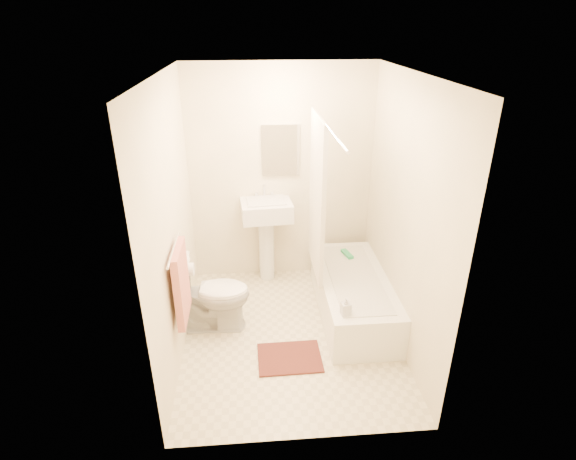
{
  "coord_description": "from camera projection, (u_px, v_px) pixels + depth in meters",
  "views": [
    {
      "loc": [
        -0.31,
        -3.49,
        2.77
      ],
      "look_at": [
        0.0,
        0.25,
        1.0
      ],
      "focal_mm": 28.0,
      "sensor_mm": 36.0,
      "label": 1
    }
  ],
  "objects": [
    {
      "name": "floor",
      "position": [
        290.0,
        334.0,
        4.35
      ],
      "size": [
        2.4,
        2.4,
        0.0
      ],
      "primitive_type": "plane",
      "color": "beige",
      "rests_on": "ground"
    },
    {
      "name": "ceiling",
      "position": [
        291.0,
        74.0,
        3.32
      ],
      "size": [
        2.4,
        2.4,
        0.0
      ],
      "primitive_type": "plane",
      "color": "white",
      "rests_on": "ground"
    },
    {
      "name": "wall_back",
      "position": [
        281.0,
        177.0,
        4.92
      ],
      "size": [
        2.0,
        0.02,
        2.4
      ],
      "primitive_type": "cube",
      "color": "beige",
      "rests_on": "ground"
    },
    {
      "name": "wall_left",
      "position": [
        172.0,
        225.0,
        3.76
      ],
      "size": [
        0.02,
        2.4,
        2.4
      ],
      "primitive_type": "cube",
      "color": "beige",
      "rests_on": "ground"
    },
    {
      "name": "wall_right",
      "position": [
        405.0,
        217.0,
        3.91
      ],
      "size": [
        0.02,
        2.4,
        2.4
      ],
      "primitive_type": "cube",
      "color": "beige",
      "rests_on": "ground"
    },
    {
      "name": "mirror",
      "position": [
        281.0,
        150.0,
        4.77
      ],
      "size": [
        0.4,
        0.03,
        0.55
      ],
      "primitive_type": "cube",
      "color": "white",
      "rests_on": "wall_back"
    },
    {
      "name": "curtain_rod",
      "position": [
        327.0,
        124.0,
        3.61
      ],
      "size": [
        0.03,
        1.7,
        0.03
      ],
      "primitive_type": "cylinder",
      "rotation": [
        1.57,
        0.0,
        0.0
      ],
      "color": "silver",
      "rests_on": "wall_back"
    },
    {
      "name": "shower_curtain",
      "position": [
        317.0,
        197.0,
        4.3
      ],
      "size": [
        0.04,
        0.8,
        1.55
      ],
      "primitive_type": "cube",
      "color": "silver",
      "rests_on": "curtain_rod"
    },
    {
      "name": "towel_bar",
      "position": [
        174.0,
        250.0,
        3.58
      ],
      "size": [
        0.02,
        0.6,
        0.02
      ],
      "primitive_type": "cylinder",
      "rotation": [
        1.57,
        0.0,
        0.0
      ],
      "color": "silver",
      "rests_on": "wall_left"
    },
    {
      "name": "towel",
      "position": [
        181.0,
        284.0,
        3.72
      ],
      "size": [
        0.06,
        0.45,
        0.66
      ],
      "primitive_type": "cube",
      "color": "#CC7266",
      "rests_on": "towel_bar"
    },
    {
      "name": "toilet_paper",
      "position": [
        188.0,
        269.0,
        4.09
      ],
      "size": [
        0.11,
        0.12,
        0.12
      ],
      "primitive_type": "cylinder",
      "rotation": [
        0.0,
        1.57,
        0.0
      ],
      "color": "white",
      "rests_on": "wall_left"
    },
    {
      "name": "toilet",
      "position": [
        211.0,
        294.0,
        4.32
      ],
      "size": [
        0.77,
        0.45,
        0.74
      ],
      "primitive_type": "imported",
      "rotation": [
        0.0,
        0.0,
        1.53
      ],
      "color": "silver",
      "rests_on": "floor"
    },
    {
      "name": "sink",
      "position": [
        267.0,
        237.0,
        5.06
      ],
      "size": [
        0.58,
        0.48,
        1.07
      ],
      "primitive_type": null,
      "rotation": [
        0.0,
        0.0,
        0.08
      ],
      "color": "silver",
      "rests_on": "floor"
    },
    {
      "name": "bathtub",
      "position": [
        353.0,
        295.0,
        4.58
      ],
      "size": [
        0.66,
        1.52,
        0.43
      ],
      "primitive_type": null,
      "color": "white",
      "rests_on": "floor"
    },
    {
      "name": "bath_mat",
      "position": [
        290.0,
        358.0,
        4.03
      ],
      "size": [
        0.57,
        0.43,
        0.02
      ],
      "primitive_type": "cube",
      "rotation": [
        0.0,
        0.0,
        0.02
      ],
      "color": "#502F22",
      "rests_on": "floor"
    },
    {
      "name": "soap_bottle",
      "position": [
        346.0,
        306.0,
        3.88
      ],
      "size": [
        0.09,
        0.09,
        0.17
      ],
      "primitive_type": "imported",
      "rotation": [
        0.0,
        0.0,
        0.16
      ],
      "color": "white",
      "rests_on": "bathtub"
    },
    {
      "name": "scrub_brush",
      "position": [
        347.0,
        254.0,
        4.88
      ],
      "size": [
        0.11,
        0.21,
        0.04
      ],
      "primitive_type": "cube",
      "rotation": [
        0.0,
        0.0,
        0.26
      ],
      "color": "#2CA760",
      "rests_on": "bathtub"
    }
  ]
}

